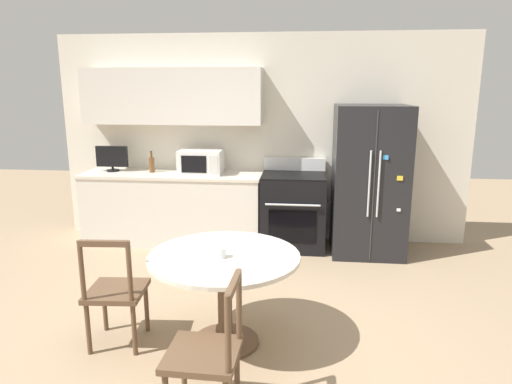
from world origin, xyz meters
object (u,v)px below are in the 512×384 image
object	(u,v)px
countertop_tv	(112,158)
dining_chair_near	(207,354)
refrigerator	(369,181)
counter_bottle	(152,164)
oven_range	(293,210)
microwave	(201,162)
dining_chair_left	(115,292)
candle_glass	(220,253)

from	to	relation	value
countertop_tv	dining_chair_near	distance (m)	3.76
refrigerator	dining_chair_near	distance (m)	3.32
refrigerator	countertop_tv	distance (m)	3.21
dining_chair_near	counter_bottle	bearing A→B (deg)	25.11
oven_range	dining_chair_near	world-z (taller)	oven_range
counter_bottle	dining_chair_near	bearing A→B (deg)	-66.53
microwave	counter_bottle	bearing A→B (deg)	176.74
counter_bottle	dining_chair_left	world-z (taller)	counter_bottle
dining_chair_left	candle_glass	xyz separation A→B (m)	(0.81, 0.04, 0.33)
dining_chair_near	oven_range	bearing A→B (deg)	-6.01
counter_bottle	dining_chair_left	xyz separation A→B (m)	(0.51, -2.43, -0.57)
candle_glass	dining_chair_near	bearing A→B (deg)	-85.62
refrigerator	oven_range	size ratio (longest dim) A/B	1.62
countertop_tv	dining_chair_near	world-z (taller)	countertop_tv
dining_chair_left	candle_glass	bearing A→B (deg)	-1.47
refrigerator	dining_chair_left	bearing A→B (deg)	-133.36
refrigerator	counter_bottle	world-z (taller)	refrigerator
refrigerator	oven_range	xyz separation A→B (m)	(-0.88, 0.07, -0.41)
countertop_tv	counter_bottle	size ratio (longest dim) A/B	1.51
oven_range	countertop_tv	world-z (taller)	countertop_tv
dining_chair_near	candle_glass	world-z (taller)	dining_chair_near
refrigerator	dining_chair_left	distance (m)	3.19
microwave	candle_glass	xyz separation A→B (m)	(0.67, -2.36, -0.28)
dining_chair_left	candle_glass	size ratio (longest dim) A/B	10.69
microwave	candle_glass	distance (m)	2.47
dining_chair_left	candle_glass	world-z (taller)	dining_chair_left
oven_range	dining_chair_near	bearing A→B (deg)	-97.66
countertop_tv	candle_glass	size ratio (longest dim) A/B	4.82
microwave	dining_chair_near	xyz separation A→B (m)	(0.73, -3.13, -0.61)
microwave	dining_chair_left	world-z (taller)	microwave
dining_chair_near	candle_glass	distance (m)	0.84
dining_chair_left	microwave	bearing A→B (deg)	82.54
oven_range	microwave	size ratio (longest dim) A/B	2.05
oven_range	candle_glass	size ratio (longest dim) A/B	12.80
refrigerator	dining_chair_near	bearing A→B (deg)	-113.22
counter_bottle	dining_chair_near	size ratio (longest dim) A/B	0.30
oven_range	dining_chair_near	distance (m)	3.13
dining_chair_near	candle_glass	bearing A→B (deg)	6.03
microwave	dining_chair_left	size ratio (longest dim) A/B	0.59
countertop_tv	dining_chair_near	bearing A→B (deg)	-59.22
refrigerator	candle_glass	distance (m)	2.64
refrigerator	countertop_tv	xyz separation A→B (m)	(-3.20, 0.16, 0.20)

